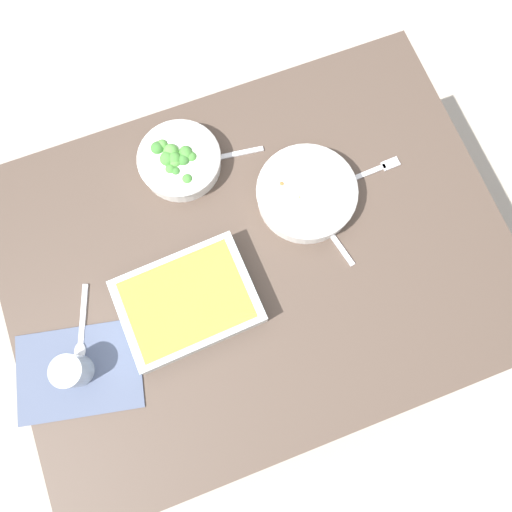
{
  "coord_description": "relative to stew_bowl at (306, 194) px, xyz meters",
  "views": [
    {
      "loc": [
        -0.1,
        -0.25,
        1.84
      ],
      "look_at": [
        0.0,
        0.0,
        0.74
      ],
      "focal_mm": 33.09,
      "sensor_mm": 36.0,
      "label": 1
    }
  ],
  "objects": [
    {
      "name": "baking_dish",
      "position": [
        -0.35,
        -0.15,
        0.0
      ],
      "size": [
        0.31,
        0.23,
        0.06
      ],
      "color": "silver",
      "rests_on": "dining_table"
    },
    {
      "name": "dining_table",
      "position": [
        -0.17,
        -0.09,
        -0.12
      ],
      "size": [
        1.2,
        0.9,
        0.74
      ],
      "color": "#4C3D33",
      "rests_on": "ground_plane"
    },
    {
      "name": "stew_bowl",
      "position": [
        0.0,
        0.0,
        0.0
      ],
      "size": [
        0.24,
        0.24,
        0.06
      ],
      "color": "silver",
      "rests_on": "dining_table"
    },
    {
      "name": "spoon_by_stew",
      "position": [
        0.02,
        -0.09,
        -0.03
      ],
      "size": [
        0.06,
        0.18,
        0.01
      ],
      "color": "silver",
      "rests_on": "dining_table"
    },
    {
      "name": "spoon_spare",
      "position": [
        -0.6,
        -0.12,
        -0.03
      ],
      "size": [
        0.08,
        0.17,
        0.01
      ],
      "color": "silver",
      "rests_on": "dining_table"
    },
    {
      "name": "placemat",
      "position": [
        -0.63,
        -0.2,
        -0.03
      ],
      "size": [
        0.32,
        0.25,
        0.0
      ],
      "primitive_type": "cube",
      "rotation": [
        0.0,
        0.0,
        -0.21
      ],
      "color": "#4C5670",
      "rests_on": "dining_table"
    },
    {
      "name": "spoon_by_broccoli",
      "position": [
        -0.16,
        0.18,
        -0.03
      ],
      "size": [
        0.18,
        0.04,
        0.01
      ],
      "color": "silver",
      "rests_on": "dining_table"
    },
    {
      "name": "ground_plane",
      "position": [
        -0.17,
        -0.09,
        -0.77
      ],
      "size": [
        6.0,
        6.0,
        0.0
      ],
      "primitive_type": "plane",
      "color": "#B2A899"
    },
    {
      "name": "drink_cup",
      "position": [
        -0.63,
        -0.2,
        0.01
      ],
      "size": [
        0.07,
        0.07,
        0.08
      ],
      "color": "#B2BCC6",
      "rests_on": "dining_table"
    },
    {
      "name": "broccoli_bowl",
      "position": [
        -0.26,
        0.19,
        -0.0
      ],
      "size": [
        0.21,
        0.21,
        0.07
      ],
      "color": "silver",
      "rests_on": "dining_table"
    },
    {
      "name": "fork_on_table",
      "position": [
        0.18,
        0.01,
        -0.03
      ],
      "size": [
        0.18,
        0.03,
        0.01
      ],
      "color": "silver",
      "rests_on": "dining_table"
    }
  ]
}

